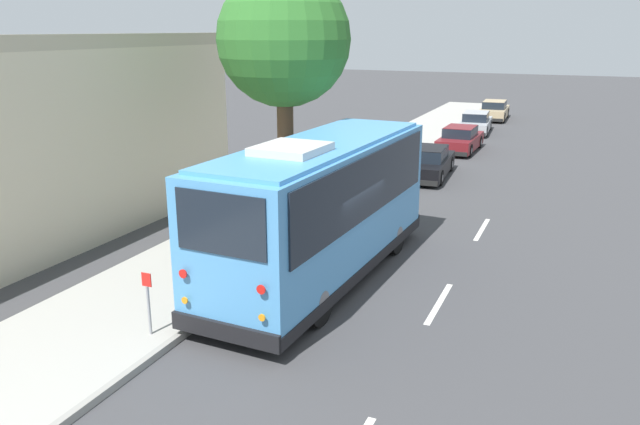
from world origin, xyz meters
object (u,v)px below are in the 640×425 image
parked_sedan_tan (494,111)px  shuttle_bus (321,203)px  parked_sedan_black (428,163)px  parked_sedan_silver (476,123)px  sign_post_near (148,303)px  street_tree (285,31)px  sign_post_far (191,275)px  parked_sedan_maroon (460,140)px

parked_sedan_tan → shuttle_bus: bearing=178.1°
parked_sedan_black → parked_sedan_silver: size_ratio=1.01×
parked_sedan_tan → sign_post_near: sign_post_near is taller
parked_sedan_black → street_tree: size_ratio=0.57×
parked_sedan_tan → sign_post_far: bearing=175.0°
parked_sedan_black → parked_sedan_maroon: (6.37, -0.13, 0.00)m
parked_sedan_black → parked_sedan_tan: (19.18, 0.00, 0.01)m
shuttle_bus → sign_post_far: 3.66m
parked_sedan_maroon → sign_post_near: bearing=176.4°
street_tree → parked_sedan_black: bearing=-16.0°
parked_sedan_silver → sign_post_near: (-29.33, 1.42, 0.25)m
sign_post_near → parked_sedan_tan: bearing=-2.5°
parked_sedan_black → parked_sedan_silver: parked_sedan_black is taller
parked_sedan_maroon → parked_sedan_silver: (6.39, 0.31, -0.01)m
parked_sedan_maroon → street_tree: 16.04m
shuttle_bus → parked_sedan_maroon: bearing=2.9°
sign_post_near → street_tree: bearing=6.0°
shuttle_bus → parked_sedan_maroon: shuttle_bus is taller
parked_sedan_maroon → parked_sedan_tan: parked_sedan_tan is taller
shuttle_bus → street_tree: size_ratio=1.08×
shuttle_bus → parked_sedan_tan: shuttle_bus is taller
parked_sedan_tan → street_tree: (-27.69, 2.44, 5.40)m
sign_post_far → sign_post_near: bearing=180.0°
shuttle_bus → street_tree: street_tree is taller
parked_sedan_maroon → parked_sedan_black: bearing=179.6°
parked_sedan_silver → street_tree: 22.07m
parked_sedan_black → sign_post_far: sign_post_far is taller
sign_post_far → parked_sedan_tan: bearing=-2.7°
parked_sedan_black → street_tree: street_tree is taller
parked_sedan_tan → sign_post_far: (-34.27, 1.59, 0.26)m
parked_sedan_maroon → sign_post_near: sign_post_near is taller
parked_sedan_maroon → street_tree: street_tree is taller
parked_sedan_maroon → sign_post_far: size_ratio=3.14×
parked_sedan_maroon → sign_post_far: (-21.46, 1.72, 0.27)m
parked_sedan_black → sign_post_near: 16.64m
shuttle_bus → parked_sedan_silver: (24.90, 0.44, -1.39)m
shuttle_bus → sign_post_near: (-4.43, 1.86, -1.14)m
sign_post_far → shuttle_bus: bearing=-32.2°
shuttle_bus → parked_sedan_silver: 24.95m
street_tree → parked_sedan_tan: bearing=-5.0°
parked_sedan_tan → sign_post_near: bearing=175.1°
parked_sedan_silver → sign_post_far: bearing=173.0°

